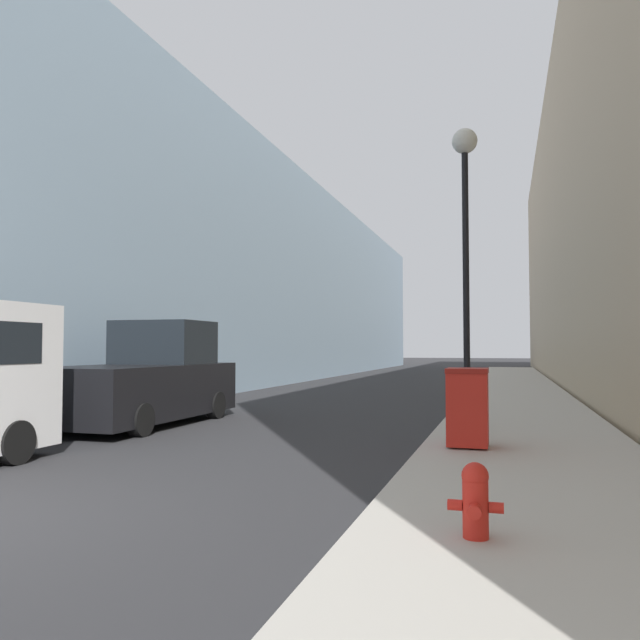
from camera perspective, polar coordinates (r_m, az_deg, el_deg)
name	(u,v)px	position (r m, az deg, el deg)	size (l,w,h in m)	color
sidewalk_right	(517,395)	(22.66, 17.60, -6.55)	(3.38, 60.00, 0.12)	#B7B2A8
building_left_glass	(206,282)	(34.53, -10.37, 3.46)	(12.00, 60.00, 10.55)	#849EB2
fire_hydrant	(475,499)	(5.50, 14.01, -15.56)	(0.45, 0.34, 0.62)	red
trash_bin	(468,406)	(10.23, 13.35, -7.70)	(0.64, 0.72, 1.24)	red
lamppost	(465,213)	(13.27, 13.15, 9.50)	(0.52, 0.52, 6.08)	black
pickup_truck	(146,381)	(14.43, -15.58, -5.40)	(2.24, 5.14, 2.31)	black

